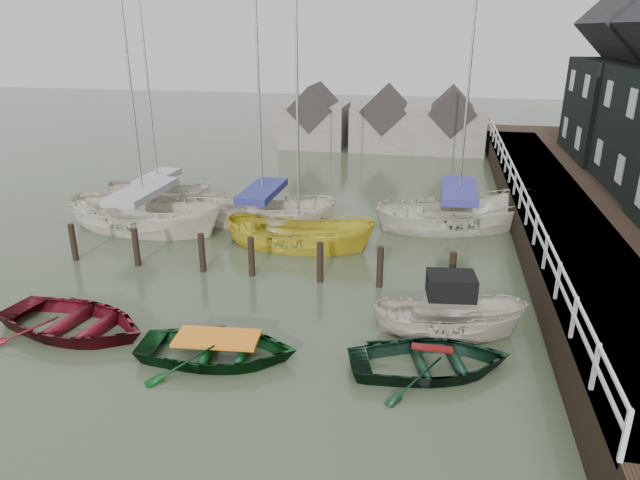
% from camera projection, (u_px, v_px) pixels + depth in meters
% --- Properties ---
extents(ground, '(120.00, 120.00, 0.00)m').
position_uv_depth(ground, '(259.00, 320.00, 16.70)').
color(ground, '#323B25').
rests_on(ground, ground).
extents(pier, '(3.04, 32.00, 2.70)m').
position_uv_depth(pier, '(548.00, 215.00, 23.80)').
color(pier, black).
rests_on(pier, ground).
extents(mooring_pilings, '(13.72, 0.22, 1.80)m').
position_uv_depth(mooring_pilings, '(254.00, 262.00, 19.49)').
color(mooring_pilings, black).
rests_on(mooring_pilings, ground).
extents(far_sheds, '(14.00, 4.08, 4.39)m').
position_uv_depth(far_sheds, '(383.00, 122.00, 39.74)').
color(far_sheds, '#665B51').
rests_on(far_sheds, ground).
extents(rowboat_red, '(4.99, 3.91, 0.94)m').
position_uv_depth(rowboat_red, '(76.00, 332.00, 16.01)').
color(rowboat_red, '#4E0B14').
rests_on(rowboat_red, ground).
extents(rowboat_green, '(4.39, 3.34, 0.85)m').
position_uv_depth(rowboat_green, '(219.00, 358.00, 14.73)').
color(rowboat_green, black).
rests_on(rowboat_green, ground).
extents(rowboat_dkgreen, '(4.71, 3.92, 0.84)m').
position_uv_depth(rowboat_dkgreen, '(430.00, 370.00, 14.22)').
color(rowboat_dkgreen, black).
rests_on(rowboat_dkgreen, ground).
extents(motorboat, '(4.37, 2.11, 2.51)m').
position_uv_depth(motorboat, '(448.00, 330.00, 15.94)').
color(motorboat, '#B8AF9D').
rests_on(motorboat, ground).
extents(sailboat_a, '(7.53, 3.61, 10.75)m').
position_uv_depth(sailboat_a, '(147.00, 228.00, 24.22)').
color(sailboat_a, beige).
rests_on(sailboat_a, ground).
extents(sailboat_b, '(6.64, 2.81, 11.28)m').
position_uv_depth(sailboat_b, '(264.00, 223.00, 24.81)').
color(sailboat_b, beige).
rests_on(sailboat_b, ground).
extents(sailboat_c, '(6.12, 2.54, 10.64)m').
position_uv_depth(sailboat_c, '(299.00, 245.00, 22.38)').
color(sailboat_c, gold).
rests_on(sailboat_c, ground).
extents(sailboat_d, '(7.58, 4.72, 12.29)m').
position_uv_depth(sailboat_d, '(456.00, 226.00, 24.42)').
color(sailboat_d, beige).
rests_on(sailboat_d, ground).
extents(sailboat_e, '(5.60, 2.28, 10.26)m').
position_uv_depth(sailboat_e, '(160.00, 202.00, 27.74)').
color(sailboat_e, '#BAB09F').
rests_on(sailboat_e, ground).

